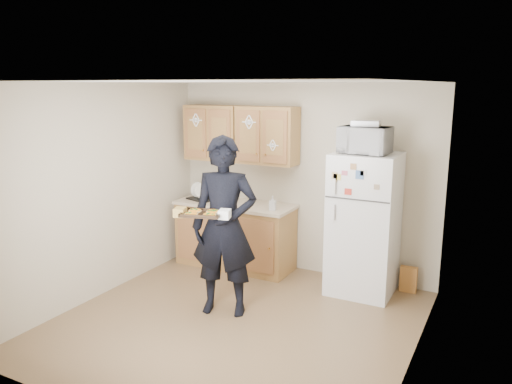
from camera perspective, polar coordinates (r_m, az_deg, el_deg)
floor at (r=5.49m, az=-2.36°, el=-14.64°), size 3.60×3.60×0.00m
ceiling at (r=4.90m, az=-2.62°, el=12.47°), size 3.60×3.60×0.00m
wall_back at (r=6.63m, az=5.33°, el=1.47°), size 3.60×0.04×2.50m
wall_front at (r=3.67m, az=-16.81°, el=-7.82°), size 3.60×0.04×2.50m
wall_left at (r=6.13m, az=-17.21°, el=0.10°), size 0.04×3.60×2.50m
wall_right at (r=4.46m, az=18.05°, el=-4.37°), size 0.04×3.60×2.50m
refrigerator at (r=6.08m, az=12.23°, el=-3.60°), size 0.75×0.70×1.70m
base_cabinet at (r=6.91m, az=-2.38°, el=-5.05°), size 1.60×0.60×0.86m
countertop at (r=6.79m, az=-2.42°, el=-1.42°), size 1.64×0.64×0.04m
upper_cab_left at (r=6.96m, az=-4.80°, el=6.76°), size 0.80×0.33×0.75m
upper_cab_right at (r=6.56m, az=1.31°, el=6.48°), size 0.80×0.33×0.75m
cereal_box at (r=6.42m, az=17.02°, el=-9.52°), size 0.20×0.07×0.32m
person at (r=5.39m, az=-3.64°, el=-3.97°), size 0.82×0.66×1.96m
baking_tray at (r=5.15m, az=-6.17°, el=-2.52°), size 0.49×0.41×0.04m
pizza_front_left at (r=5.11m, az=-7.43°, el=-2.48°), size 0.14×0.14×0.02m
pizza_front_right at (r=5.06m, az=-5.34°, el=-2.58°), size 0.14×0.14×0.02m
pizza_back_left at (r=5.24m, az=-6.98°, el=-2.11°), size 0.14×0.14×0.02m
pizza_back_right at (r=5.19m, az=-4.94°, el=-2.21°), size 0.14×0.14×0.02m
microwave at (r=5.85m, az=12.31°, el=5.81°), size 0.58×0.42×0.31m
foil_pan at (r=5.87m, az=12.47°, el=7.66°), size 0.34×0.25×0.07m
dish_rack at (r=7.01m, az=-6.16°, el=-0.24°), size 0.46×0.40×0.16m
bowl at (r=7.00m, az=-5.98°, el=-0.54°), size 0.21×0.21×0.05m
soap_bottle at (r=6.39m, az=1.91°, el=-1.27°), size 0.10×0.10×0.18m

